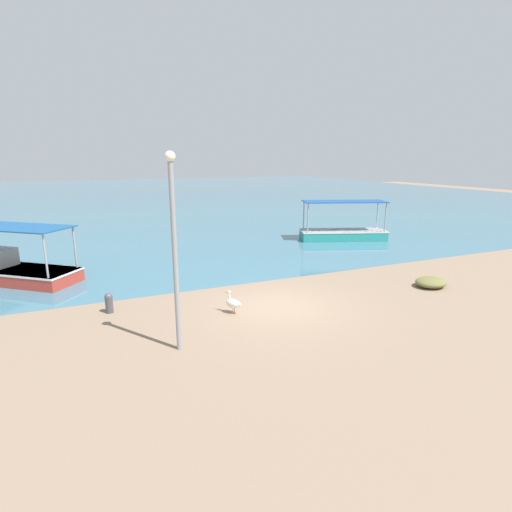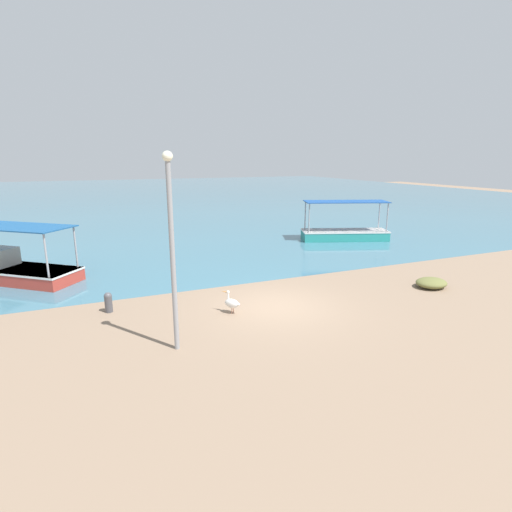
% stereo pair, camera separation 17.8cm
% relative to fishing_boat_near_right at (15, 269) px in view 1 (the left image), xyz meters
% --- Properties ---
extents(ground, '(120.00, 120.00, 0.00)m').
position_rel_fishing_boat_near_right_xyz_m(ground, '(9.23, -7.37, -0.56)').
color(ground, '#876E59').
extents(harbor_water, '(110.00, 90.00, 0.00)m').
position_rel_fishing_boat_near_right_xyz_m(harbor_water, '(9.23, 40.63, -0.55)').
color(harbor_water, '#3D6D81').
rests_on(harbor_water, ground).
extents(fishing_boat_near_right, '(5.31, 4.81, 2.44)m').
position_rel_fishing_boat_near_right_xyz_m(fishing_boat_near_right, '(0.00, 0.00, 0.00)').
color(fishing_boat_near_right, '#BC3B2E').
rests_on(fishing_boat_near_right, harbor_water).
extents(fishing_boat_far_left, '(5.84, 3.53, 2.54)m').
position_rel_fishing_boat_near_right_xyz_m(fishing_boat_far_left, '(18.62, 1.97, -0.05)').
color(fishing_boat_far_left, teal).
rests_on(fishing_boat_far_left, harbor_water).
extents(pelican, '(0.57, 0.71, 0.80)m').
position_rel_fishing_boat_near_right_xyz_m(pelican, '(7.47, -7.31, -0.18)').
color(pelican, '#E0997A').
rests_on(pelican, ground).
extents(lamp_post, '(0.28, 0.28, 5.46)m').
position_rel_fishing_boat_near_right_xyz_m(lamp_post, '(5.15, -9.24, 2.53)').
color(lamp_post, gray).
rests_on(lamp_post, ground).
extents(mooring_bollard, '(0.27, 0.27, 0.72)m').
position_rel_fishing_boat_near_right_xyz_m(mooring_bollard, '(3.52, -5.55, -0.17)').
color(mooring_bollard, '#47474C').
rests_on(mooring_bollard, ground).
extents(net_pile, '(1.33, 1.13, 0.41)m').
position_rel_fishing_boat_near_right_xyz_m(net_pile, '(16.12, -7.86, -0.35)').
color(net_pile, olive).
rests_on(net_pile, ground).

